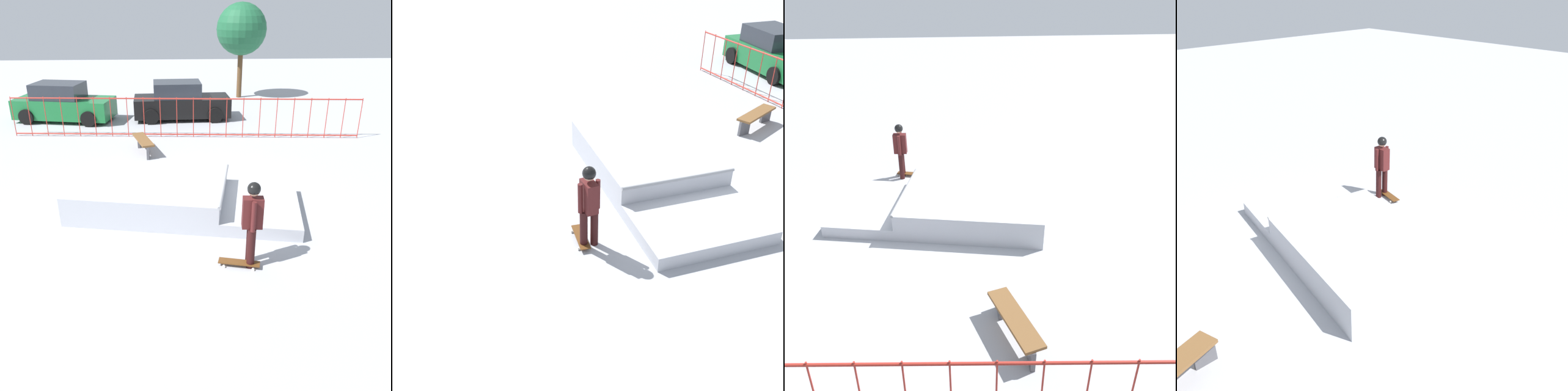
# 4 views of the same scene
# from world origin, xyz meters

# --- Properties ---
(ground_plane) EXTENTS (60.00, 60.00, 0.00)m
(ground_plane) POSITION_xyz_m (0.00, 0.00, 0.00)
(ground_plane) COLOR #A8AAB2
(skate_ramp) EXTENTS (5.79, 3.55, 0.74)m
(skate_ramp) POSITION_xyz_m (-0.56, -0.47, 0.32)
(skate_ramp) COLOR #B0B3BB
(skate_ramp) RESTS_ON ground
(skater) EXTENTS (0.39, 0.44, 1.73)m
(skater) POSITION_xyz_m (1.00, -3.02, 1.01)
(skater) COLOR black
(skater) RESTS_ON ground
(skateboard) EXTENTS (0.82, 0.40, 0.09)m
(skateboard) POSITION_xyz_m (0.78, -3.09, 0.08)
(skateboard) COLOR #593314
(skateboard) RESTS_ON ground
(park_bench) EXTENTS (0.85, 1.65, 0.48)m
(park_bench) POSITION_xyz_m (-1.48, 3.84, 0.36)
(park_bench) COLOR brown
(park_bench) RESTS_ON ground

